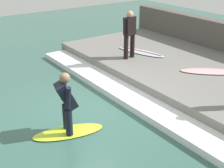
% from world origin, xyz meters
% --- Properties ---
extents(ground_plane, '(28.00, 28.00, 0.00)m').
position_xyz_m(ground_plane, '(0.00, 0.00, 0.00)').
color(ground_plane, '#386056').
extents(concrete_ledge, '(4.40, 10.34, 0.42)m').
position_xyz_m(concrete_ledge, '(4.07, 0.00, 0.21)').
color(concrete_ledge, slate).
rests_on(concrete_ledge, ground_plane).
extents(wave_foam_crest, '(0.85, 9.83, 0.19)m').
position_xyz_m(wave_foam_crest, '(1.44, 0.00, 0.09)').
color(wave_foam_crest, white).
rests_on(wave_foam_crest, ground_plane).
extents(surfboard_riding, '(1.79, 1.03, 0.06)m').
position_xyz_m(surfboard_riding, '(-0.85, -0.47, 0.03)').
color(surfboard_riding, '#BFE02D').
rests_on(surfboard_riding, ground_plane).
extents(surfer_riding, '(0.58, 0.68, 1.49)m').
position_xyz_m(surfer_riding, '(-0.85, -0.47, 0.88)').
color(surfer_riding, black).
rests_on(surfer_riding, surfboard_riding).
extents(surfer_waiting_near, '(0.57, 0.30, 1.68)m').
position_xyz_m(surfer_waiting_near, '(2.97, 2.06, 1.36)').
color(surfer_waiting_near, black).
rests_on(surfer_waiting_near, concrete_ledge).
extents(surfboard_waiting_near, '(1.06, 2.03, 0.07)m').
position_xyz_m(surfboard_waiting_near, '(3.71, 2.26, 0.45)').
color(surfboard_waiting_near, silver).
rests_on(surfboard_waiting_near, concrete_ledge).
extents(surfboard_spare, '(1.82, 1.67, 0.06)m').
position_xyz_m(surfboard_spare, '(4.22, -0.55, 0.45)').
color(surfboard_spare, beige).
rests_on(surfboard_spare, concrete_ledge).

